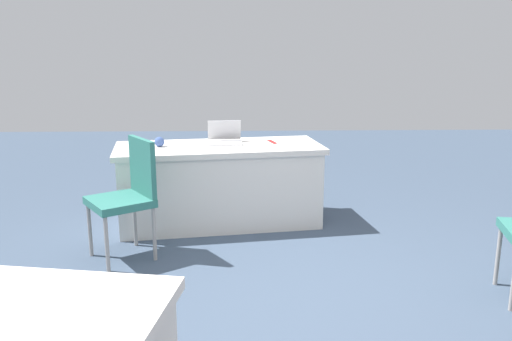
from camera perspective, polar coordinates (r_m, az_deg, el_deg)
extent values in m
plane|color=#3D4C60|center=(3.49, 3.40, -14.88)|extent=(14.40, 14.40, 0.00)
cube|color=silver|center=(4.88, -4.04, 2.44)|extent=(1.98, 1.03, 0.05)
cube|color=silver|center=(4.97, -3.97, -1.79)|extent=(1.90, 0.99, 0.70)
cylinder|color=#9E9993|center=(4.10, 24.71, -8.38)|extent=(0.03, 0.03, 0.43)
cylinder|color=#9E9993|center=(4.08, -15.82, -7.69)|extent=(0.03, 0.03, 0.43)
cylinder|color=#9E9993|center=(4.42, -17.52, -6.15)|extent=(0.03, 0.03, 0.43)
cylinder|color=#9E9993|center=(4.21, -10.94, -6.74)|extent=(0.03, 0.03, 0.43)
cylinder|color=#9E9993|center=(4.54, -12.96, -5.33)|extent=(0.03, 0.03, 0.43)
cube|color=#2D7066|center=(4.23, -14.51, -3.30)|extent=(0.61, 0.61, 0.06)
cube|color=#2D7066|center=(4.24, -12.20, 0.42)|extent=(0.27, 0.37, 0.45)
cube|color=silver|center=(4.94, -3.36, 2.97)|extent=(0.33, 0.24, 0.02)
cube|color=#B7B7BC|center=(5.07, -3.44, 4.40)|extent=(0.32, 0.10, 0.19)
sphere|color=#3F5999|center=(4.88, -10.40, 3.07)|extent=(0.09, 0.09, 0.09)
cube|color=red|center=(5.03, 1.74, 3.13)|extent=(0.08, 0.18, 0.01)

